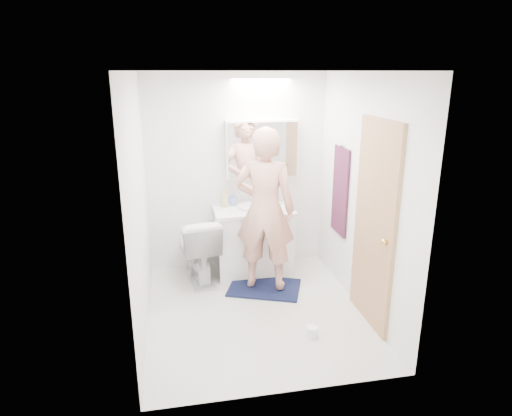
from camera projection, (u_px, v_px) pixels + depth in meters
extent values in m
plane|color=silver|center=(256.00, 311.00, 4.62)|extent=(2.50, 2.50, 0.00)
plane|color=white|center=(256.00, 71.00, 3.91)|extent=(2.50, 2.50, 0.00)
plane|color=white|center=(237.00, 173.00, 5.44)|extent=(2.50, 0.00, 2.50)
plane|color=white|center=(289.00, 250.00, 3.09)|extent=(2.50, 0.00, 2.50)
plane|color=white|center=(139.00, 207.00, 4.07)|extent=(0.00, 2.50, 2.50)
plane|color=white|center=(362.00, 195.00, 4.46)|extent=(0.00, 2.50, 2.50)
cube|color=white|center=(253.00, 242.00, 5.44)|extent=(0.90, 0.55, 0.78)
cube|color=silver|center=(253.00, 210.00, 5.31)|extent=(0.95, 0.58, 0.04)
cylinder|color=silver|center=(253.00, 207.00, 5.33)|extent=(0.36, 0.36, 0.03)
cylinder|color=silver|center=(250.00, 197.00, 5.49)|extent=(0.02, 0.02, 0.16)
cube|color=white|center=(262.00, 149.00, 5.33)|extent=(0.88, 0.14, 0.70)
cube|color=silver|center=(263.00, 150.00, 5.26)|extent=(0.84, 0.01, 0.66)
imported|color=white|center=(198.00, 249.00, 5.20)|extent=(0.56, 0.84, 0.80)
cube|color=#121539|center=(264.00, 288.00, 5.09)|extent=(0.94, 0.80, 0.02)
imported|color=tan|center=(265.00, 210.00, 4.81)|extent=(0.77, 0.64, 1.81)
cube|color=tan|center=(374.00, 225.00, 4.19)|extent=(0.04, 0.80, 2.00)
sphere|color=gold|center=(384.00, 242.00, 3.91)|extent=(0.06, 0.06, 0.06)
cube|color=#0F1D30|center=(340.00, 191.00, 5.00)|extent=(0.02, 0.42, 1.00)
cylinder|color=silver|center=(342.00, 145.00, 4.85)|extent=(0.07, 0.02, 0.02)
imported|color=#C2BA7D|center=(225.00, 198.00, 5.36)|extent=(0.12, 0.12, 0.22)
imported|color=#628FD2|center=(234.00, 199.00, 5.42)|extent=(0.09, 0.09, 0.16)
imported|color=#3840A9|center=(267.00, 200.00, 5.48)|extent=(0.13, 0.13, 0.10)
cylinder|color=white|center=(312.00, 332.00, 4.16)|extent=(0.11, 0.11, 0.10)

